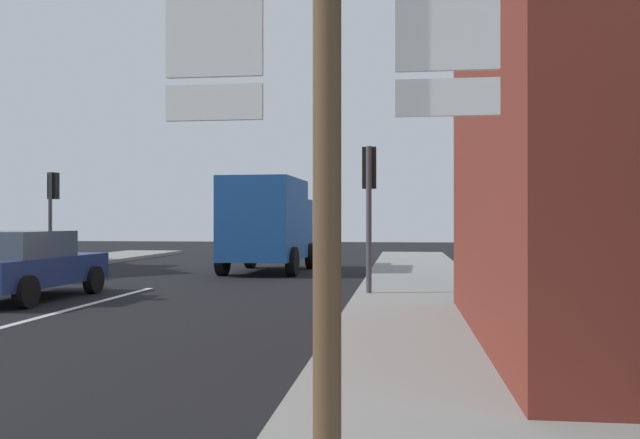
{
  "coord_description": "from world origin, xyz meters",
  "views": [
    {
      "loc": [
        6.28,
        -4.17,
        1.68
      ],
      "look_at": [
        4.59,
        9.47,
        1.72
      ],
      "focal_mm": 37.78,
      "sensor_mm": 36.0,
      "label": 1
    }
  ],
  "objects_px": {
    "delivery_truck": "(268,222)",
    "route_sign_post": "(327,174)",
    "traffic_light_near_right": "(369,186)",
    "traffic_light_far_left": "(53,198)",
    "sedan_far": "(23,264)"
  },
  "relations": [
    {
      "from": "traffic_light_near_right",
      "to": "traffic_light_far_left",
      "type": "bearing_deg",
      "value": 148.07
    },
    {
      "from": "sedan_far",
      "to": "delivery_truck",
      "type": "distance_m",
      "value": 9.08
    },
    {
      "from": "sedan_far",
      "to": "traffic_light_far_left",
      "type": "distance_m",
      "value": 9.1
    },
    {
      "from": "traffic_light_far_left",
      "to": "traffic_light_near_right",
      "type": "bearing_deg",
      "value": -31.93
    },
    {
      "from": "delivery_truck",
      "to": "route_sign_post",
      "type": "bearing_deg",
      "value": -77.66
    },
    {
      "from": "sedan_far",
      "to": "route_sign_post",
      "type": "xyz_separation_m",
      "value": [
        7.67,
        -10.16,
        1.15
      ]
    },
    {
      "from": "route_sign_post",
      "to": "traffic_light_far_left",
      "type": "relative_size",
      "value": 0.96
    },
    {
      "from": "traffic_light_near_right",
      "to": "traffic_light_far_left",
      "type": "height_order",
      "value": "traffic_light_far_left"
    },
    {
      "from": "delivery_truck",
      "to": "sedan_far",
      "type": "bearing_deg",
      "value": -113.7
    },
    {
      "from": "sedan_far",
      "to": "traffic_light_near_right",
      "type": "relative_size",
      "value": 1.29
    },
    {
      "from": "sedan_far",
      "to": "traffic_light_far_left",
      "type": "relative_size",
      "value": 1.27
    },
    {
      "from": "route_sign_post",
      "to": "traffic_light_near_right",
      "type": "relative_size",
      "value": 0.97
    },
    {
      "from": "sedan_far",
      "to": "delivery_truck",
      "type": "height_order",
      "value": "delivery_truck"
    },
    {
      "from": "traffic_light_near_right",
      "to": "traffic_light_far_left",
      "type": "relative_size",
      "value": 0.99
    },
    {
      "from": "sedan_far",
      "to": "traffic_light_far_left",
      "type": "bearing_deg",
      "value": 115.04
    }
  ]
}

